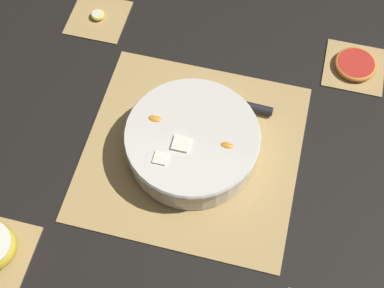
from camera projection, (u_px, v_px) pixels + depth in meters
name	position (u px, v px, depth m)	size (l,w,h in m)	color
ground_plane	(192.00, 152.00, 1.04)	(6.00, 6.00, 0.00)	black
bamboo_mat_center	(192.00, 151.00, 1.04)	(0.41, 0.40, 0.01)	tan
coaster_mat_near_left	(354.00, 67.00, 1.14)	(0.13, 0.13, 0.01)	tan
coaster_mat_near_right	(98.00, 17.00, 1.20)	(0.13, 0.13, 0.01)	tan
fruit_salad_bowl	(192.00, 141.00, 1.01)	(0.26, 0.26, 0.07)	silver
paring_knife	(256.00, 108.00, 1.07)	(0.14, 0.02, 0.02)	silver
banana_coin_single	(98.00, 15.00, 1.20)	(0.03, 0.03, 0.01)	beige
grapefruit_slice	(355.00, 64.00, 1.13)	(0.09, 0.09, 0.01)	red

